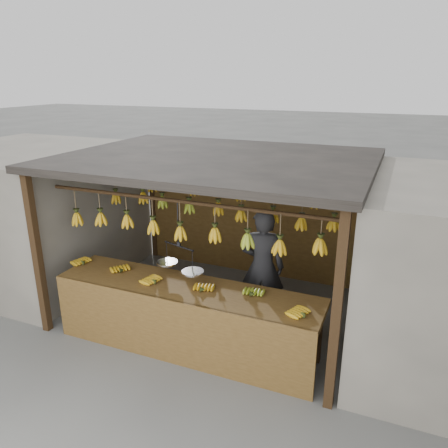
% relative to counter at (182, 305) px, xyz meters
% --- Properties ---
extents(ground, '(80.00, 80.00, 0.00)m').
position_rel_counter_xyz_m(ground, '(-0.06, 1.23, -0.71)').
color(ground, '#5B5B57').
extents(stall, '(4.30, 3.30, 2.40)m').
position_rel_counter_xyz_m(stall, '(-0.06, 1.56, 1.26)').
color(stall, black).
rests_on(stall, ground).
extents(neighbor_left, '(3.00, 3.00, 2.30)m').
position_rel_counter_xyz_m(neighbor_left, '(-3.66, 1.23, 0.44)').
color(neighbor_left, slate).
rests_on(neighbor_left, ground).
extents(counter, '(3.57, 0.81, 0.96)m').
position_rel_counter_xyz_m(counter, '(0.00, 0.00, 0.00)').
color(counter, brown).
rests_on(counter, ground).
extents(hanging_bananas, '(3.60, 2.24, 0.40)m').
position_rel_counter_xyz_m(hanging_bananas, '(-0.07, 1.23, 0.91)').
color(hanging_bananas, gold).
rests_on(hanging_bananas, ground).
extents(balance_scale, '(0.72, 0.41, 0.91)m').
position_rel_counter_xyz_m(balance_scale, '(-0.15, 0.23, 0.45)').
color(balance_scale, black).
rests_on(balance_scale, ground).
extents(vendor, '(0.70, 0.53, 1.73)m').
position_rel_counter_xyz_m(vendor, '(0.69, 1.16, 0.16)').
color(vendor, '#262628').
rests_on(vendor, ground).
extents(bag_bundles, '(0.08, 0.26, 1.26)m').
position_rel_counter_xyz_m(bag_bundles, '(1.88, 2.58, 0.27)').
color(bag_bundles, red).
rests_on(bag_bundles, ground).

